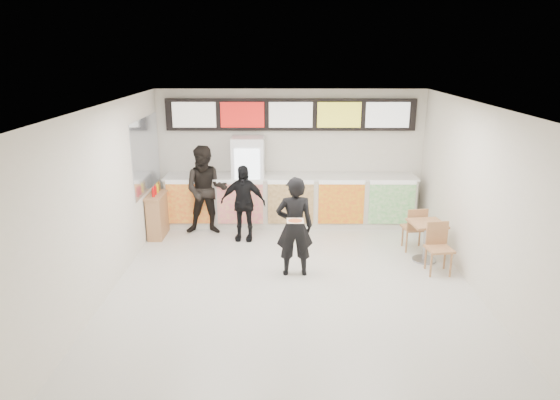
{
  "coord_description": "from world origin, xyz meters",
  "views": [
    {
      "loc": [
        -0.17,
        -7.63,
        3.8
      ],
      "look_at": [
        -0.22,
        1.2,
        1.15
      ],
      "focal_mm": 32.0,
      "sensor_mm": 36.0,
      "label": 1
    }
  ],
  "objects_px": {
    "condiment_ledge": "(158,215)",
    "cafe_table": "(426,234)",
    "customer_main": "(294,227)",
    "customer_left": "(206,190)",
    "drinks_fridge": "(249,182)",
    "service_counter": "(290,200)",
    "customer_mid": "(243,203)"
  },
  "relations": [
    {
      "from": "service_counter",
      "to": "condiment_ledge",
      "type": "distance_m",
      "value": 2.91
    },
    {
      "from": "customer_main",
      "to": "customer_mid",
      "type": "height_order",
      "value": "customer_main"
    },
    {
      "from": "customer_left",
      "to": "cafe_table",
      "type": "relative_size",
      "value": 1.21
    },
    {
      "from": "customer_main",
      "to": "condiment_ledge",
      "type": "relative_size",
      "value": 1.61
    },
    {
      "from": "service_counter",
      "to": "condiment_ledge",
      "type": "height_order",
      "value": "service_counter"
    },
    {
      "from": "customer_mid",
      "to": "condiment_ledge",
      "type": "height_order",
      "value": "customer_mid"
    },
    {
      "from": "customer_mid",
      "to": "condiment_ledge",
      "type": "bearing_deg",
      "value": 179.81
    },
    {
      "from": "drinks_fridge",
      "to": "condiment_ledge",
      "type": "distance_m",
      "value": 2.09
    },
    {
      "from": "cafe_table",
      "to": "condiment_ledge",
      "type": "relative_size",
      "value": 1.43
    },
    {
      "from": "service_counter",
      "to": "customer_mid",
      "type": "distance_m",
      "value": 1.38
    },
    {
      "from": "condiment_ledge",
      "to": "cafe_table",
      "type": "bearing_deg",
      "value": -13.63
    },
    {
      "from": "drinks_fridge",
      "to": "cafe_table",
      "type": "relative_size",
      "value": 1.27
    },
    {
      "from": "customer_main",
      "to": "customer_mid",
      "type": "xyz_separation_m",
      "value": [
        -1.02,
        1.69,
        -0.09
      ]
    },
    {
      "from": "drinks_fridge",
      "to": "condiment_ledge",
      "type": "relative_size",
      "value": 1.81
    },
    {
      "from": "customer_mid",
      "to": "cafe_table",
      "type": "bearing_deg",
      "value": -11.11
    },
    {
      "from": "service_counter",
      "to": "customer_main",
      "type": "height_order",
      "value": "customer_main"
    },
    {
      "from": "customer_main",
      "to": "customer_left",
      "type": "relative_size",
      "value": 0.93
    },
    {
      "from": "service_counter",
      "to": "customer_left",
      "type": "bearing_deg",
      "value": -163.24
    },
    {
      "from": "service_counter",
      "to": "drinks_fridge",
      "type": "relative_size",
      "value": 2.78
    },
    {
      "from": "drinks_fridge",
      "to": "service_counter",
      "type": "bearing_deg",
      "value": -0.99
    },
    {
      "from": "customer_main",
      "to": "condiment_ledge",
      "type": "bearing_deg",
      "value": -37.09
    },
    {
      "from": "service_counter",
      "to": "cafe_table",
      "type": "xyz_separation_m",
      "value": [
        2.5,
        -2.02,
        -0.05
      ]
    },
    {
      "from": "customer_main",
      "to": "condiment_ledge",
      "type": "height_order",
      "value": "customer_main"
    },
    {
      "from": "service_counter",
      "to": "cafe_table",
      "type": "distance_m",
      "value": 3.21
    },
    {
      "from": "drinks_fridge",
      "to": "cafe_table",
      "type": "bearing_deg",
      "value": -30.62
    },
    {
      "from": "cafe_table",
      "to": "customer_left",
      "type": "bearing_deg",
      "value": 152.51
    },
    {
      "from": "customer_left",
      "to": "drinks_fridge",
      "type": "bearing_deg",
      "value": 30.51
    },
    {
      "from": "customer_main",
      "to": "drinks_fridge",
      "type": "bearing_deg",
      "value": -73.37
    },
    {
      "from": "customer_left",
      "to": "service_counter",
      "type": "bearing_deg",
      "value": 14.46
    },
    {
      "from": "drinks_fridge",
      "to": "customer_mid",
      "type": "relative_size",
      "value": 1.26
    },
    {
      "from": "customer_main",
      "to": "customer_mid",
      "type": "distance_m",
      "value": 1.98
    },
    {
      "from": "drinks_fridge",
      "to": "cafe_table",
      "type": "xyz_separation_m",
      "value": [
        3.43,
        -2.03,
        -0.48
      ]
    }
  ]
}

